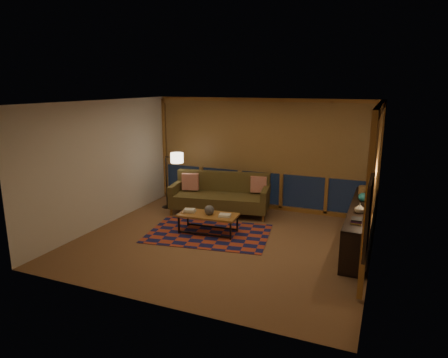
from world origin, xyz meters
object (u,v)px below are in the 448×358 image
at_px(coffee_table, 208,224).
at_px(floor_lamp, 166,180).
at_px(bookshelf, 360,225).
at_px(sofa, 220,194).

relative_size(coffee_table, floor_lamp, 0.86).
relative_size(coffee_table, bookshelf, 0.40).
xyz_separation_m(coffee_table, bookshelf, (2.93, 0.60, 0.18)).
xyz_separation_m(sofa, coffee_table, (0.29, -1.28, -0.26)).
bearing_deg(floor_lamp, bookshelf, -4.64).
xyz_separation_m(sofa, floor_lamp, (-1.41, -0.07, 0.24)).
bearing_deg(floor_lamp, sofa, 5.77).
bearing_deg(bookshelf, sofa, 168.13).
bearing_deg(bookshelf, floor_lamp, 172.58).
bearing_deg(coffee_table, sofa, 98.32).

